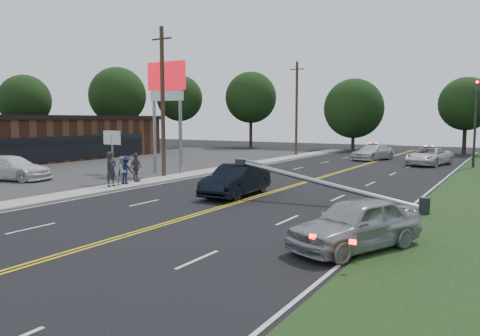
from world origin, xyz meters
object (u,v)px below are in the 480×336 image
Objects in this scene: pylon_sign at (167,90)px; crashed_sedan at (236,180)px; traffic_signal at (476,116)px; emergency_a at (429,156)px; utility_pole_far at (297,108)px; waiting_sedan at (356,224)px; utility_pole_mid at (163,102)px; bystander_a at (111,169)px; bystander_b at (123,170)px; small_sign at (112,141)px; parked_car at (11,168)px; emergency_b at (373,152)px; bystander_c at (125,170)px; bystander_d at (136,167)px; fallen_streetlight at (334,185)px.

crashed_sedan is (9.43, -6.00, -5.18)m from pylon_sign.
traffic_signal is 1.28× the size of emergency_a.
waiting_sedan is (16.40, -32.66, -4.30)m from utility_pole_far.
utility_pole_mid is 5.03× the size of bystander_a.
pylon_sign is 4.86× the size of bystander_b.
small_sign is 6.90m from parked_car.
parked_car is at bearing -105.27° from utility_pole_far.
bystander_b is (-0.04, 0.97, -0.17)m from bystander_a.
utility_pole_far reaches higher than small_sign.
parked_car reaches higher than emergency_a.
traffic_signal is at bearing -0.52° from emergency_b.
bystander_b is at bearing -73.13° from pylon_sign.
parked_car is at bearing -166.29° from waiting_sedan.
emergency_b is at bearing -11.12° from bystander_c.
emergency_a is 3.11× the size of bystander_d.
bystander_c is (8.37, 1.75, 0.17)m from parked_car.
pylon_sign is 4.76× the size of bystander_c.
crashed_sedan is at bearing -72.63° from utility_pole_far.
waiting_sedan is 2.75× the size of bystander_c.
fallen_streetlight is at bearing -3.08° from crashed_sedan.
bystander_c is (0.05, 0.14, 0.02)m from bystander_b.
parked_car is 3.29× the size of bystander_b.
utility_pole_far is (1.30, 20.00, -0.91)m from pylon_sign.
fallen_streetlight is at bearing -12.40° from small_sign.
bystander_a is at bearing -174.09° from bystander_c.
emergency_b is 26.44m from bystander_c.
small_sign is 23.78m from waiting_sedan.
traffic_signal is 27.37m from bystander_d.
utility_pole_mid is 6.07× the size of bystander_b.
pylon_sign reaches higher than bystander_b.
bystander_c is at bearing -72.40° from pylon_sign.
emergency_a is at bearing 46.52° from pylon_sign.
utility_pole_far reaches higher than parked_car.
utility_pole_mid is 22.00m from utility_pole_far.
small_sign is 0.56× the size of emergency_a.
bystander_a is at bearing -125.62° from traffic_signal.
crashed_sedan is 2.95× the size of bystander_c.
traffic_signal is 1.42× the size of crashed_sedan.
emergency_b is (9.86, 18.91, -5.23)m from pylon_sign.
emergency_a is 26.17m from bystander_c.
emergency_b is at bearing -22.39° from bystander_b.
bystander_c is (0.71, -4.34, -4.12)m from utility_pole_mid.
crashed_sedan is at bearing -113.07° from traffic_signal.
traffic_signal is at bearing -30.78° from bystander_c.
parked_car is (-24.06, 4.57, 0.00)m from waiting_sedan.
emergency_b is at bearing 62.45° from pylon_sign.
waiting_sedan is at bearing -41.91° from crashed_sedan.
utility_pole_mid is at bearing -116.04° from emergency_a.
parked_car is at bearing -120.17° from emergency_a.
bystander_a is (-13.34, -23.63, 0.35)m from emergency_a.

